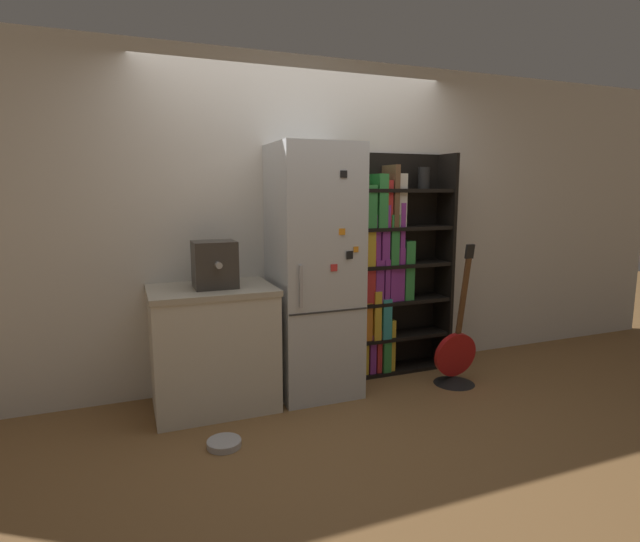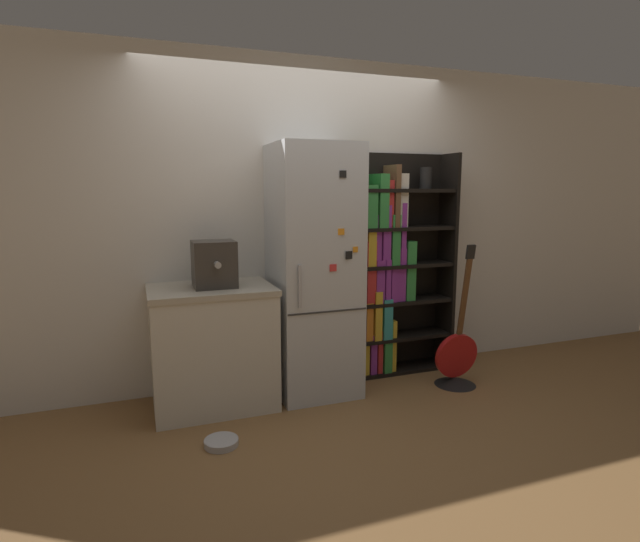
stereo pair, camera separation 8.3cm
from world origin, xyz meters
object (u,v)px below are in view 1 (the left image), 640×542
Objects in this scene: bookshelf at (386,268)px; espresso_machine at (215,264)px; guitar at (455,364)px; refrigerator at (314,271)px; pet_bowl at (224,443)px.

bookshelf is 5.70× the size of espresso_machine.
guitar is at bearing -8.56° from espresso_machine.
refrigerator is 8.94× the size of pet_bowl.
espresso_machine is at bearing -172.22° from bookshelf.
espresso_machine is at bearing -178.33° from refrigerator.
espresso_machine is (-0.75, -0.02, 0.10)m from refrigerator.
espresso_machine is 0.28× the size of guitar.
bookshelf is at bearing 27.43° from pet_bowl.
refrigerator is at bearing 164.80° from guitar.
espresso_machine reaches higher than guitar.
guitar reaches higher than pet_bowl.
guitar is (0.39, -0.48, -0.74)m from bookshelf.
bookshelf is 1.50m from espresso_machine.
refrigerator is at bearing -166.07° from bookshelf.
espresso_machine is 2.09m from guitar.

